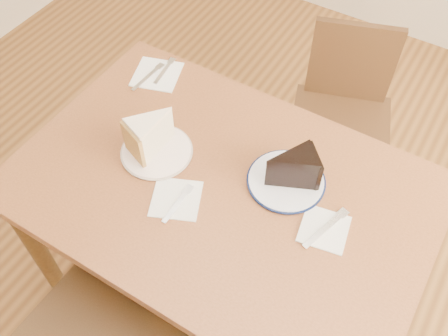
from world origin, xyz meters
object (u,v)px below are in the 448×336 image
chair_far (341,115)px  plate_navy (286,181)px  chocolate_cake (289,170)px  plate_cream (157,152)px  table (221,204)px  carrot_cake (154,133)px

chair_far → plate_navy: bearing=74.3°
plate_navy → chair_far: bearing=93.2°
plate_navy → chocolate_cake: 0.06m
plate_cream → chocolate_cake: size_ratio=1.52×
chocolate_cake → chair_far: bearing=-40.1°
chair_far → plate_navy: 0.71m
table → chocolate_cake: size_ratio=8.75×
table → chocolate_cake: chocolate_cake is taller
table → plate_cream: size_ratio=5.76×
chair_far → plate_cream: chair_far is taller
chair_far → plate_cream: 0.88m
plate_cream → chocolate_cake: bearing=14.9°
carrot_cake → chocolate_cake: 0.41m
plate_cream → plate_navy: 0.40m
plate_cream → carrot_cake: size_ratio=1.52×
table → carrot_cake: bearing=175.8°
plate_navy → carrot_cake: (-0.40, -0.09, 0.06)m
plate_navy → carrot_cake: 0.41m
carrot_cake → chocolate_cake: bearing=33.1°
plate_cream → table: bearing=-0.4°
carrot_cake → chocolate_cake: (0.40, 0.09, -0.01)m
plate_navy → chocolate_cake: bearing=-31.5°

